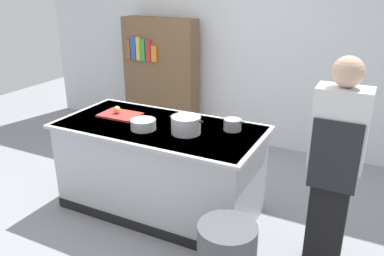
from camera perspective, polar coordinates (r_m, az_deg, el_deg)
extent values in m
plane|color=gray|center=(4.11, -4.46, -11.46)|extent=(10.00, 10.00, 0.00)
cube|color=silver|center=(5.42, 6.87, 13.43)|extent=(6.40, 0.12, 3.00)
cube|color=#B7BABF|center=(3.89, -4.64, -5.86)|extent=(1.90, 0.90, 0.90)
cube|color=#B7BABF|center=(3.71, -4.84, 0.14)|extent=(1.98, 0.98, 0.03)
cube|color=black|center=(3.77, -8.13, -14.06)|extent=(1.90, 0.01, 0.10)
cube|color=red|center=(4.02, -10.47, 1.90)|extent=(0.40, 0.28, 0.02)
sphere|color=tan|center=(4.03, -10.91, 2.64)|extent=(0.08, 0.08, 0.08)
cylinder|color=#B7BABF|center=(3.49, -0.90, 0.46)|extent=(0.27, 0.27, 0.16)
cube|color=black|center=(3.54, -3.03, 1.68)|extent=(0.04, 0.02, 0.01)
cube|color=black|center=(3.41, 1.31, 0.94)|extent=(0.04, 0.02, 0.01)
cylinder|color=#99999E|center=(3.59, 5.93, 0.49)|extent=(0.16, 0.16, 0.11)
cube|color=black|center=(3.61, 4.52, 1.29)|extent=(0.04, 0.02, 0.01)
cube|color=black|center=(3.54, 7.40, 0.81)|extent=(0.04, 0.02, 0.01)
cylinder|color=#B7BABF|center=(3.62, -7.14, 0.52)|extent=(0.23, 0.23, 0.09)
cube|color=black|center=(3.33, 19.12, -12.11)|extent=(0.28, 0.20, 0.90)
cube|color=silver|center=(3.00, 20.81, 0.02)|extent=(0.38, 0.24, 0.60)
sphere|color=#D3AA8C|center=(2.89, 21.86, 7.63)|extent=(0.22, 0.22, 0.22)
cube|color=#232328|center=(2.95, 20.06, -4.02)|extent=(0.34, 0.02, 0.54)
cube|color=brown|center=(5.72, -4.56, 7.29)|extent=(1.10, 0.28, 1.70)
cube|color=brown|center=(5.75, -9.31, 11.28)|extent=(0.07, 0.03, 0.28)
cube|color=#3351B7|center=(5.69, -8.56, 11.43)|extent=(0.08, 0.03, 0.32)
cube|color=yellow|center=(5.64, -7.85, 11.42)|extent=(0.06, 0.03, 0.33)
cube|color=green|center=(5.60, -7.21, 11.27)|extent=(0.07, 0.03, 0.30)
cube|color=red|center=(5.56, -6.41, 11.18)|extent=(0.07, 0.03, 0.30)
cube|color=orange|center=(5.51, -5.57, 10.73)|extent=(0.08, 0.03, 0.22)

